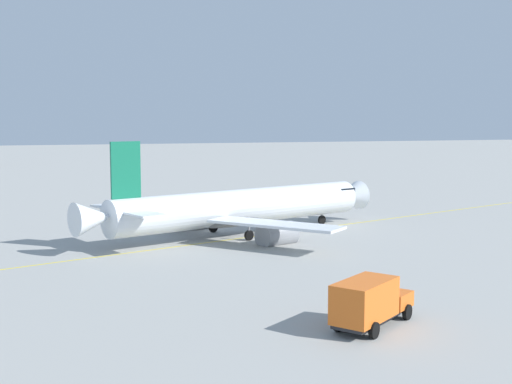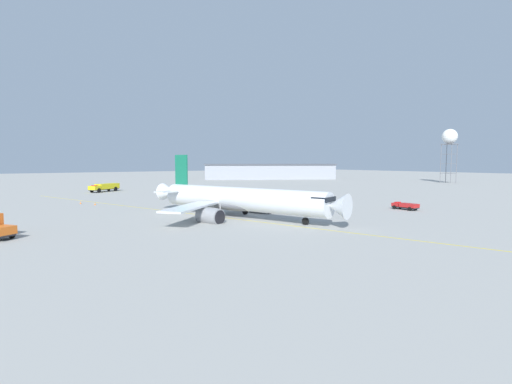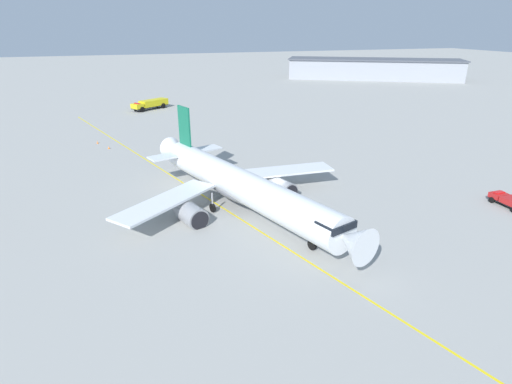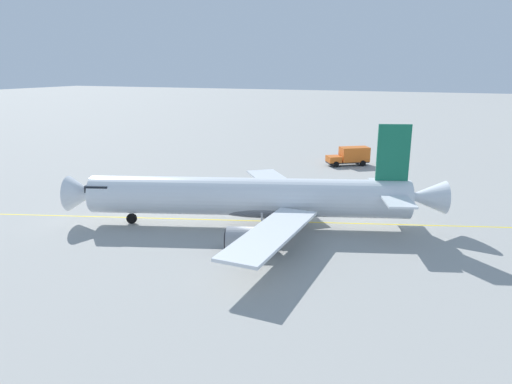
# 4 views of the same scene
# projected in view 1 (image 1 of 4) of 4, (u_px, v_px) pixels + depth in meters

# --- Properties ---
(ground_plane) EXTENTS (600.00, 600.00, 0.00)m
(ground_plane) POSITION_uv_depth(u_px,v_px,m) (204.00, 229.00, 80.21)
(ground_plane) COLOR #9E9E99
(airliner_main) EXTENTS (30.60, 38.06, 11.09)m
(airliner_main) POSITION_uv_depth(u_px,v_px,m) (239.00, 209.00, 75.62)
(airliner_main) COLOR silver
(airliner_main) RESTS_ON ground_plane
(ops_pickup_truck) EXTENTS (2.30, 5.02, 1.41)m
(ops_pickup_truck) POSITION_uv_depth(u_px,v_px,m) (236.00, 195.00, 109.82)
(ops_pickup_truck) COLOR #232326
(ops_pickup_truck) RESTS_ON ground_plane
(catering_truck_truck) EXTENTS (5.96, 7.24, 3.10)m
(catering_truck_truck) POSITION_uv_depth(u_px,v_px,m) (370.00, 302.00, 41.78)
(catering_truck_truck) COLOR #232326
(catering_truck_truck) RESTS_ON ground_plane
(taxiway_centreline) EXTENTS (44.21, 137.46, 0.01)m
(taxiway_centreline) POSITION_uv_depth(u_px,v_px,m) (263.00, 235.00, 75.78)
(taxiway_centreline) COLOR yellow
(taxiway_centreline) RESTS_ON ground_plane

